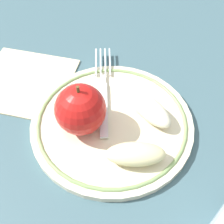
# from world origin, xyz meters

# --- Properties ---
(ground_plane) EXTENTS (2.00, 2.00, 0.00)m
(ground_plane) POSITION_xyz_m (0.00, 0.00, 0.00)
(ground_plane) COLOR #3A565F
(plate) EXTENTS (0.24, 0.24, 0.01)m
(plate) POSITION_xyz_m (0.01, -0.01, 0.01)
(plate) COLOR beige
(plate) RESTS_ON ground_plane
(apple_red_whole) EXTENTS (0.07, 0.07, 0.08)m
(apple_red_whole) POSITION_xyz_m (-0.02, 0.03, 0.05)
(apple_red_whole) COLOR red
(apple_red_whole) RESTS_ON plate
(apple_slice_front) EXTENTS (0.07, 0.09, 0.03)m
(apple_slice_front) POSITION_xyz_m (0.03, -0.06, 0.03)
(apple_slice_front) COLOR #EEE6C3
(apple_slice_front) RESTS_ON plate
(apple_slice_back) EXTENTS (0.06, 0.09, 0.03)m
(apple_slice_back) POSITION_xyz_m (-0.05, -0.05, 0.03)
(apple_slice_back) COLOR beige
(apple_slice_back) RESTS_ON plate
(fork) EXTENTS (0.19, 0.08, 0.00)m
(fork) POSITION_xyz_m (0.06, 0.03, 0.01)
(fork) COLOR silver
(fork) RESTS_ON plate
(napkin_folded) EXTENTS (0.16, 0.16, 0.01)m
(napkin_folded) POSITION_xyz_m (0.05, 0.16, 0.00)
(napkin_folded) COLOR beige
(napkin_folded) RESTS_ON ground_plane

